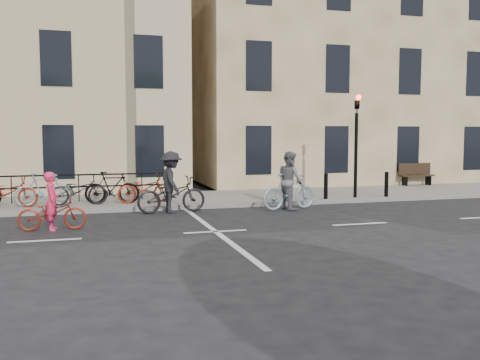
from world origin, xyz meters
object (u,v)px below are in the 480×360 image
object	(u,v)px
traffic_light	(356,133)
cyclist_pink	(52,210)
bench	(416,173)
cyclist_grey	(290,186)
cyclist_dark	(171,189)

from	to	relation	value
traffic_light	cyclist_pink	bearing A→B (deg)	-163.60
bench	cyclist_grey	bearing A→B (deg)	-149.46
traffic_light	cyclist_pink	distance (m)	10.71
bench	cyclist_grey	distance (m)	9.05
cyclist_pink	cyclist_dark	world-z (taller)	cyclist_dark
cyclist_pink	cyclist_grey	xyz separation A→B (m)	(7.11, 1.77, 0.24)
bench	cyclist_grey	size ratio (longest dim) A/B	0.80
traffic_light	cyclist_pink	size ratio (longest dim) A/B	2.33
cyclist_pink	cyclist_grey	world-z (taller)	cyclist_grey
cyclist_grey	cyclist_dark	distance (m)	3.77
bench	cyclist_pink	bearing A→B (deg)	-156.87
cyclist_grey	cyclist_dark	xyz separation A→B (m)	(-3.76, 0.35, -0.01)
traffic_light	bench	xyz separation A→B (m)	(4.80, 3.39, -1.78)
cyclist_pink	bench	bearing A→B (deg)	-65.69
traffic_light	cyclist_grey	bearing A→B (deg)	-158.04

